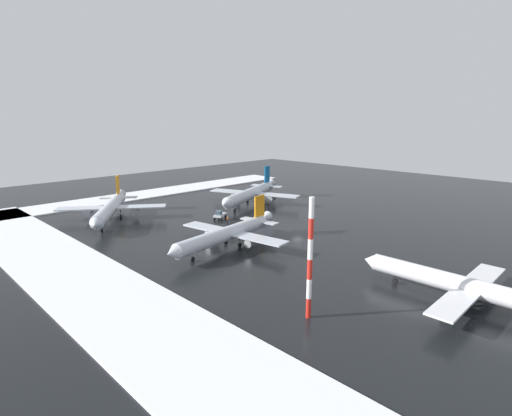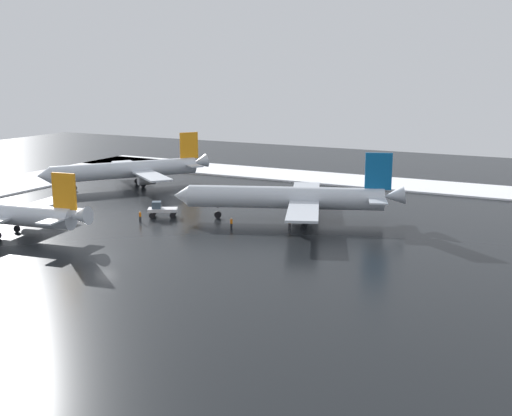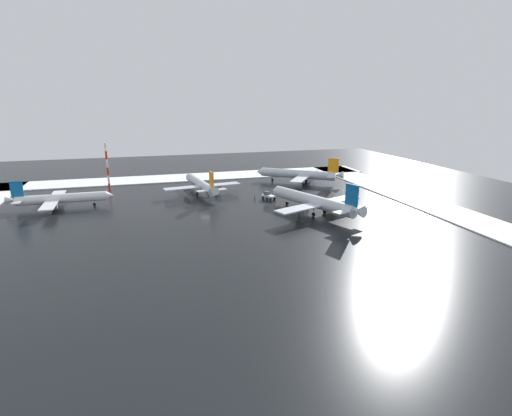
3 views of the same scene
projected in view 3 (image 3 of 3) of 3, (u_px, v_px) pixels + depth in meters
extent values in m
plane|color=black|center=(205.00, 210.00, 117.29)|extent=(240.00, 240.00, 0.00)
cube|color=white|center=(186.00, 178.00, 163.59)|extent=(152.00, 16.00, 0.34)
cube|color=white|center=(402.00, 194.00, 134.95)|extent=(14.00, 116.00, 0.34)
cylinder|color=silver|center=(312.00, 201.00, 113.34)|extent=(14.13, 29.38, 3.42)
cone|color=silver|center=(275.00, 190.00, 125.86)|extent=(3.90, 3.43, 3.25)
cone|color=silver|center=(358.00, 211.00, 100.50)|extent=(4.01, 4.40, 3.33)
cube|color=silver|center=(298.00, 209.00, 106.30)|extent=(13.80, 8.87, 0.36)
cylinder|color=gray|center=(302.00, 211.00, 108.13)|extent=(3.12, 3.92, 2.01)
cube|color=silver|center=(339.00, 199.00, 115.91)|extent=(13.80, 8.87, 0.36)
cylinder|color=gray|center=(333.00, 204.00, 115.39)|extent=(3.12, 3.92, 2.01)
cube|color=#0C5999|center=(352.00, 195.00, 101.37)|extent=(1.80, 3.88, 5.63)
cube|color=silver|center=(342.00, 212.00, 100.81)|extent=(5.45, 4.19, 0.24)
cube|color=silver|center=(358.00, 208.00, 104.32)|extent=(5.45, 4.19, 0.24)
cylinder|color=black|center=(287.00, 199.00, 121.86)|extent=(0.24, 0.24, 0.70)
cylinder|color=black|center=(287.00, 203.00, 122.25)|extent=(0.73, 1.16, 1.11)
cylinder|color=black|center=(314.00, 209.00, 110.14)|extent=(0.24, 0.24, 0.70)
cylinder|color=black|center=(313.00, 214.00, 110.53)|extent=(0.73, 1.16, 1.11)
cylinder|color=black|center=(325.00, 207.00, 112.71)|extent=(0.24, 0.24, 0.70)
cylinder|color=black|center=(325.00, 212.00, 113.10)|extent=(0.73, 1.16, 1.11)
cylinder|color=silver|center=(200.00, 184.00, 137.36)|extent=(7.01, 26.83, 3.02)
cone|color=silver|center=(189.00, 177.00, 149.99)|extent=(3.16, 2.54, 2.87)
cone|color=silver|center=(214.00, 191.00, 124.44)|extent=(3.02, 3.53, 2.94)
cube|color=silver|center=(181.00, 188.00, 132.17)|extent=(12.02, 5.61, 0.32)
cylinder|color=gray|center=(186.00, 190.00, 133.51)|extent=(2.21, 3.26, 1.78)
cube|color=silver|center=(223.00, 184.00, 138.02)|extent=(12.02, 5.61, 0.32)
cylinder|color=gray|center=(218.00, 187.00, 137.93)|extent=(2.21, 3.26, 1.78)
cube|color=orange|center=(211.00, 180.00, 125.43)|extent=(0.85, 3.56, 4.98)
cube|color=silver|center=(203.00, 191.00, 125.44)|extent=(4.57, 2.93, 0.21)
cube|color=silver|center=(220.00, 189.00, 127.58)|extent=(4.57, 2.93, 0.21)
cylinder|color=black|center=(193.00, 183.00, 145.90)|extent=(0.21, 0.21, 0.62)
cylinder|color=black|center=(193.00, 186.00, 146.25)|extent=(0.46, 1.01, 0.98)
cylinder|color=black|center=(197.00, 190.00, 134.60)|extent=(0.21, 0.21, 0.62)
cylinder|color=black|center=(197.00, 193.00, 134.94)|extent=(0.46, 1.01, 0.98)
cylinder|color=black|center=(208.00, 189.00, 136.17)|extent=(0.21, 0.21, 0.62)
cylinder|color=black|center=(208.00, 192.00, 136.51)|extent=(0.46, 1.01, 0.98)
cylinder|color=white|center=(62.00, 198.00, 118.48)|extent=(24.88, 3.16, 2.82)
cone|color=white|center=(110.00, 195.00, 122.20)|extent=(2.02, 2.70, 2.67)
cone|color=white|center=(11.00, 200.00, 114.59)|extent=(2.99, 2.43, 2.74)
cube|color=white|center=(57.00, 195.00, 124.13)|extent=(3.79, 10.81, 0.30)
cylinder|color=gray|center=(58.00, 198.00, 122.94)|extent=(2.84, 1.69, 1.66)
cube|color=white|center=(49.00, 206.00, 111.60)|extent=(3.79, 10.81, 0.30)
cylinder|color=gray|center=(52.00, 207.00, 113.46)|extent=(2.84, 1.69, 1.66)
cube|color=#0C5999|center=(17.00, 189.00, 114.33)|extent=(3.32, 0.34, 4.64)
cube|color=white|center=(21.00, 198.00, 117.53)|extent=(2.21, 4.00, 0.20)
cube|color=white|center=(17.00, 202.00, 112.94)|extent=(2.21, 4.00, 0.20)
cylinder|color=black|center=(94.00, 200.00, 121.22)|extent=(0.20, 0.20, 0.58)
cylinder|color=black|center=(95.00, 204.00, 121.54)|extent=(0.91, 0.30, 0.91)
cylinder|color=black|center=(55.00, 202.00, 119.81)|extent=(0.20, 0.20, 0.58)
cylinder|color=black|center=(55.00, 205.00, 120.13)|extent=(0.91, 0.30, 0.91)
cylinder|color=black|center=(53.00, 205.00, 116.45)|extent=(0.20, 0.20, 0.58)
cylinder|color=black|center=(53.00, 209.00, 116.77)|extent=(0.91, 0.30, 0.91)
cylinder|color=silver|center=(298.00, 174.00, 153.67)|extent=(25.32, 19.82, 3.29)
cone|color=silver|center=(259.00, 172.00, 158.93)|extent=(3.72, 3.89, 3.12)
cone|color=silver|center=(339.00, 175.00, 148.19)|extent=(4.44, 4.30, 3.20)
cube|color=silver|center=(300.00, 179.00, 145.61)|extent=(10.87, 12.65, 0.35)
cylinder|color=gray|center=(300.00, 181.00, 147.78)|extent=(3.79, 3.50, 1.93)
cube|color=silver|center=(310.00, 172.00, 159.93)|extent=(10.87, 12.65, 0.35)
cylinder|color=gray|center=(307.00, 175.00, 158.61)|extent=(3.79, 3.50, 1.93)
cube|color=orange|center=(333.00, 165.00, 148.02)|extent=(3.32, 2.57, 5.41)
cube|color=silver|center=(331.00, 177.00, 146.47)|extent=(4.77, 5.23, 0.23)
cube|color=silver|center=(334.00, 174.00, 151.71)|extent=(4.77, 5.23, 0.23)
cylinder|color=black|center=(273.00, 176.00, 157.46)|extent=(0.23, 0.23, 0.68)
cylinder|color=black|center=(273.00, 179.00, 157.84)|extent=(1.06, 0.90, 1.06)
cylinder|color=black|center=(304.00, 179.00, 151.16)|extent=(0.23, 0.23, 0.68)
cylinder|color=black|center=(303.00, 183.00, 151.53)|extent=(1.06, 0.90, 1.06)
cylinder|color=black|center=(306.00, 177.00, 155.00)|extent=(0.23, 0.23, 0.68)
cylinder|color=black|center=(306.00, 181.00, 155.38)|extent=(1.06, 0.90, 1.06)
cube|color=silver|center=(269.00, 196.00, 128.85)|extent=(4.17, 5.09, 0.50)
cube|color=#3F5160|center=(267.00, 193.00, 129.26)|extent=(1.99, 1.95, 1.10)
cylinder|color=black|center=(263.00, 198.00, 129.46)|extent=(0.72, 0.94, 0.90)
cylinder|color=black|center=(267.00, 197.00, 130.81)|extent=(0.72, 0.94, 0.90)
cylinder|color=black|center=(270.00, 199.00, 127.27)|extent=(0.72, 0.94, 0.90)
cylinder|color=black|center=(275.00, 198.00, 128.62)|extent=(0.72, 0.94, 0.90)
cylinder|color=black|center=(299.00, 215.00, 110.08)|extent=(0.16, 0.16, 0.85)
cylinder|color=black|center=(299.00, 216.00, 109.91)|extent=(0.16, 0.16, 0.85)
cylinder|color=orange|center=(299.00, 213.00, 109.80)|extent=(0.36, 0.36, 0.62)
sphere|color=tan|center=(299.00, 211.00, 109.68)|extent=(0.24, 0.24, 0.24)
cylinder|color=black|center=(255.00, 198.00, 129.01)|extent=(0.16, 0.16, 0.85)
cylinder|color=black|center=(255.00, 198.00, 128.84)|extent=(0.16, 0.16, 0.85)
cylinder|color=orange|center=(255.00, 196.00, 128.73)|extent=(0.36, 0.36, 0.62)
sphere|color=tan|center=(255.00, 195.00, 128.61)|extent=(0.24, 0.24, 0.24)
cylinder|color=black|center=(277.00, 209.00, 115.88)|extent=(0.16, 0.16, 0.85)
cylinder|color=black|center=(276.00, 209.00, 115.92)|extent=(0.16, 0.16, 0.85)
cylinder|color=orange|center=(276.00, 207.00, 115.70)|extent=(0.36, 0.36, 0.62)
sphere|color=tan|center=(276.00, 206.00, 115.59)|extent=(0.24, 0.24, 0.24)
cylinder|color=red|center=(109.00, 187.00, 139.84)|extent=(0.70, 0.70, 2.83)
cylinder|color=white|center=(109.00, 179.00, 139.09)|extent=(0.70, 0.70, 2.83)
cylinder|color=red|center=(108.00, 172.00, 138.34)|extent=(0.70, 0.70, 2.83)
cylinder|color=white|center=(107.00, 163.00, 137.58)|extent=(0.70, 0.70, 2.83)
cylinder|color=red|center=(106.00, 155.00, 136.83)|extent=(0.70, 0.70, 2.83)
cylinder|color=white|center=(105.00, 147.00, 136.08)|extent=(0.70, 0.70, 2.83)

